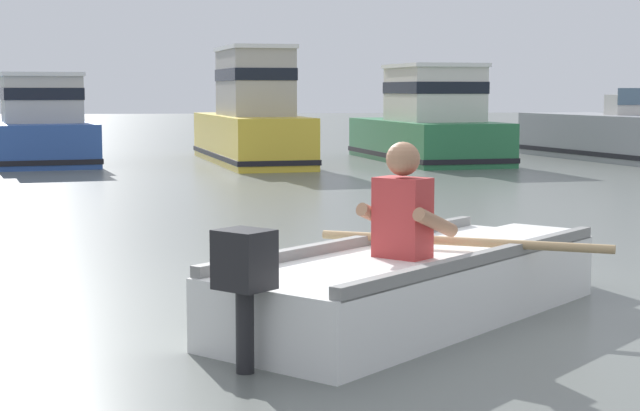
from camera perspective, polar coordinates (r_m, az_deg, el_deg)
The scene contains 6 objects.
ground_plane at distance 7.48m, azimuth -1.05°, elevation -5.34°, with size 120.00×120.00×0.00m, color slate.
rowboat_with_person at distance 6.94m, azimuth 5.56°, elevation -4.17°, with size 3.13×2.99×1.19m.
moored_boat_blue at distance 22.38m, azimuth -15.12°, elevation 4.06°, with size 2.83×5.03×1.87m.
moored_boat_yellow at distance 21.56m, azimuth -3.79°, elevation 4.67°, with size 2.22×5.72×2.40m.
moored_boat_green at distance 22.19m, azimuth 5.99°, elevation 4.38°, with size 2.53×5.28×2.06m.
moored_boat_grey at distance 23.80m, azimuth 15.85°, elevation 3.62°, with size 2.90×5.14×1.56m.
Camera 1 is at (-0.95, -7.26, 1.52)m, focal length 58.13 mm.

